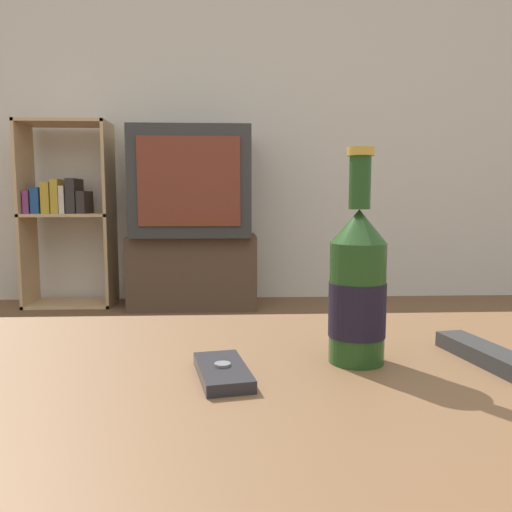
{
  "coord_description": "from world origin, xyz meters",
  "views": [
    {
      "loc": [
        -0.04,
        -0.49,
        0.69
      ],
      "look_at": [
        0.01,
        0.4,
        0.59
      ],
      "focal_mm": 35.0,
      "sensor_mm": 36.0,
      "label": 1
    }
  ],
  "objects_px": {
    "tv_stand": "(194,271)",
    "cell_phone": "(223,372)",
    "bookshelf": "(65,209)",
    "television": "(193,183)",
    "beer_bottle": "(358,288)",
    "remote_control": "(488,355)"
  },
  "relations": [
    {
      "from": "bookshelf",
      "to": "cell_phone",
      "type": "height_order",
      "value": "bookshelf"
    },
    {
      "from": "remote_control",
      "to": "tv_stand",
      "type": "bearing_deg",
      "value": 92.18
    },
    {
      "from": "tv_stand",
      "to": "television",
      "type": "xyz_separation_m",
      "value": [
        -0.0,
        -0.0,
        0.57
      ]
    },
    {
      "from": "bookshelf",
      "to": "beer_bottle",
      "type": "bearing_deg",
      "value": -65.48
    },
    {
      "from": "television",
      "to": "remote_control",
      "type": "height_order",
      "value": "television"
    },
    {
      "from": "tv_stand",
      "to": "bookshelf",
      "type": "height_order",
      "value": "bookshelf"
    },
    {
      "from": "bookshelf",
      "to": "beer_bottle",
      "type": "xyz_separation_m",
      "value": [
        1.23,
        -2.71,
        -0.05
      ]
    },
    {
      "from": "beer_bottle",
      "to": "remote_control",
      "type": "relative_size",
      "value": 1.55
    },
    {
      "from": "tv_stand",
      "to": "remote_control",
      "type": "relative_size",
      "value": 4.72
    },
    {
      "from": "tv_stand",
      "to": "bookshelf",
      "type": "xyz_separation_m",
      "value": [
        -0.83,
        0.07,
        0.4
      ]
    },
    {
      "from": "tv_stand",
      "to": "beer_bottle",
      "type": "relative_size",
      "value": 3.05
    },
    {
      "from": "tv_stand",
      "to": "remote_control",
      "type": "distance_m",
      "value": 2.72
    },
    {
      "from": "cell_phone",
      "to": "remote_control",
      "type": "distance_m",
      "value": 0.33
    },
    {
      "from": "bookshelf",
      "to": "cell_phone",
      "type": "distance_m",
      "value": 2.96
    },
    {
      "from": "tv_stand",
      "to": "cell_phone",
      "type": "relative_size",
      "value": 6.56
    },
    {
      "from": "television",
      "to": "bookshelf",
      "type": "distance_m",
      "value": 0.85
    },
    {
      "from": "bookshelf",
      "to": "beer_bottle",
      "type": "distance_m",
      "value": 2.97
    },
    {
      "from": "bookshelf",
      "to": "cell_phone",
      "type": "xyz_separation_m",
      "value": [
        1.07,
        -2.75,
        -0.13
      ]
    },
    {
      "from": "bookshelf",
      "to": "remote_control",
      "type": "bearing_deg",
      "value": -62.84
    },
    {
      "from": "television",
      "to": "bookshelf",
      "type": "relative_size",
      "value": 0.62
    },
    {
      "from": "tv_stand",
      "to": "cell_phone",
      "type": "height_order",
      "value": "cell_phone"
    },
    {
      "from": "television",
      "to": "cell_phone",
      "type": "bearing_deg",
      "value": -84.93
    }
  ]
}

